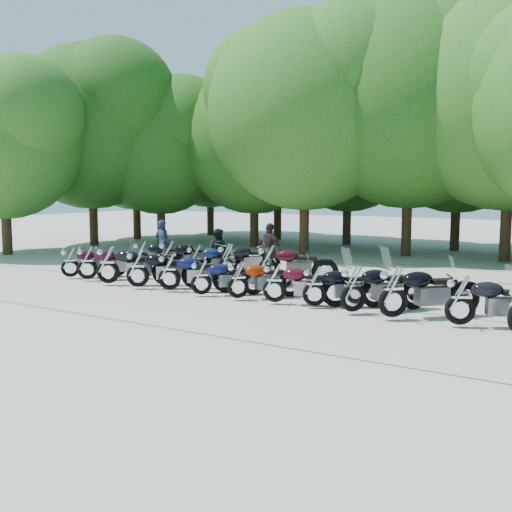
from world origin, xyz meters
The scene contains 33 objects.
ground centered at (0.00, 0.00, 0.00)m, with size 90.00×90.00×0.00m, color #9C988D.
tree_0 centered at (-15.42, 12.98, 5.45)m, with size 7.50×7.50×9.21m.
tree_1 centered at (-12.04, 11.24, 5.06)m, with size 6.97×6.97×8.55m.
tree_2 centered at (-7.25, 12.84, 5.31)m, with size 7.31×7.31×8.97m.
tree_3 centered at (-3.57, 11.24, 6.32)m, with size 8.70×8.70×10.67m.
tree_4 centered at (0.54, 13.09, 6.64)m, with size 9.13×9.13×11.20m.
tree_5 centered at (4.61, 13.20, 6.57)m, with size 9.04×9.04×11.10m.
tree_9 centered at (-13.53, 17.59, 5.52)m, with size 7.59×7.59×9.32m.
tree_10 centered at (-8.29, 16.97, 5.66)m, with size 7.78×7.78×9.55m.
tree_11 centered at (-3.76, 16.43, 5.49)m, with size 7.56×7.56×9.28m.
tree_12 centered at (1.80, 16.47, 5.72)m, with size 7.88×7.88×9.67m.
tree_16 centered at (-14.83, 4.00, 5.06)m, with size 6.97×6.97×8.55m.
tree_17 centered at (-14.68, 9.00, 6.04)m, with size 8.31×8.31×10.20m.
motorcycle_0 centered at (-6.78, 0.66, 0.59)m, with size 0.64×2.09×1.18m, color #320618, non-canonical shape.
motorcycle_1 centered at (-5.92, 0.63, 0.64)m, with size 0.69×2.26×1.28m, color #38071E, non-canonical shape.
motorcycle_2 centered at (-4.68, 0.34, 0.70)m, with size 0.76×2.48×1.40m, color black, non-canonical shape.
motorcycle_3 centered at (-3.46, 0.36, 0.67)m, with size 0.72×2.37×1.34m, color black, non-canonical shape.
motorcycle_4 centered at (-2.33, 0.48, 0.65)m, with size 0.70×2.29×1.29m, color #0B0D34, non-canonical shape.
motorcycle_5 centered at (-1.11, 0.41, 0.58)m, with size 0.63×2.06×1.17m, color #0C1137, non-canonical shape.
motorcycle_6 centered at (0.07, 0.48, 0.60)m, with size 0.65×2.13×1.20m, color maroon, non-canonical shape.
motorcycle_7 centered at (1.19, 0.52, 0.62)m, with size 0.67×2.19×1.24m, color #370714, non-canonical shape.
motorcycle_8 centered at (2.29, 0.64, 0.60)m, with size 0.65×2.14×1.21m, color black, non-canonical shape.
motorcycle_9 centered at (3.40, 0.47, 0.68)m, with size 0.73×2.41×1.36m, color black, non-canonical shape.
motorcycle_10 centered at (4.43, 0.37, 0.71)m, with size 0.77×2.52×1.42m, color black, non-canonical shape.
motorcycle_11 centered at (5.91, 0.44, 0.66)m, with size 0.71×2.32×1.31m, color black, non-canonical shape.
motorcycle_13 centered at (-6.06, 3.32, 0.62)m, with size 0.66×2.18×1.23m, color black, non-canonical shape.
motorcycle_14 centered at (-4.71, 3.22, 0.66)m, with size 0.71×2.35×1.33m, color black, non-canonical shape.
motorcycle_15 centered at (-3.41, 3.10, 0.63)m, with size 0.68×2.23×1.26m, color #0E1B3E, non-canonical shape.
motorcycle_16 centered at (-2.30, 3.33, 0.67)m, with size 0.72×2.38×1.35m, color black, non-canonical shape.
motorcycle_17 centered at (-0.63, 3.22, 0.70)m, with size 0.76×2.49×1.40m, color black, non-canonical shape.
rider_0 centered at (-5.96, 4.35, 0.90)m, with size 0.66×0.43×1.81m, color #1B2138.
rider_1 centered at (-3.19, 4.07, 0.80)m, with size 0.78×0.61×1.61m, color black.
rider_2 centered at (-1.48, 4.73, 0.91)m, with size 1.07×0.44×1.82m, color black.
Camera 1 is at (8.96, -12.71, 3.07)m, focal length 42.00 mm.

